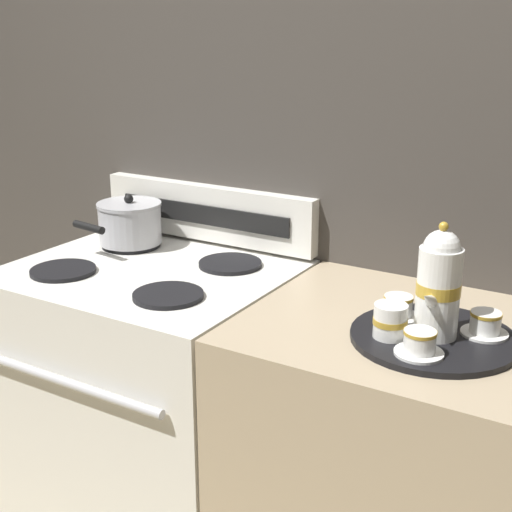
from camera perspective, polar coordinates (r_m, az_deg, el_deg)
wall_back at (r=2.04m, az=4.90°, el=5.19°), size 6.00×0.05×2.20m
stove at (r=2.19m, az=-8.08°, el=-12.24°), size 0.75×0.66×0.92m
control_panel at (r=2.20m, az=-3.93°, el=3.48°), size 0.74×0.05×0.17m
side_counter at (r=1.89m, az=10.46°, el=-18.02°), size 0.69×0.63×0.90m
saucepan at (r=2.20m, az=-10.09°, el=2.65°), size 0.19×0.27×0.15m
serving_tray at (r=1.59m, az=14.02°, el=-6.35°), size 0.36×0.36×0.01m
teapot at (r=1.54m, az=14.40°, el=-2.16°), size 0.09×0.15×0.25m
teacup_left at (r=1.48m, az=12.95°, el=-6.77°), size 0.10×0.10×0.05m
teacup_right at (r=1.65m, az=11.34°, el=-3.97°), size 0.10×0.10×0.05m
teacup_front at (r=1.61m, az=17.87°, el=-5.16°), size 0.10×0.10×0.05m
creamer_jug at (r=1.54m, az=10.69°, el=-5.12°), size 0.07×0.07×0.07m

